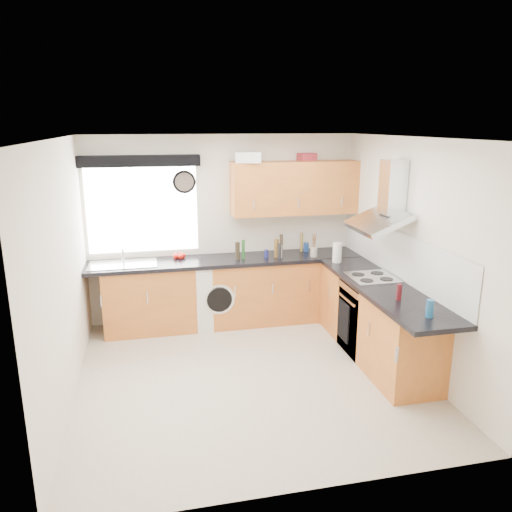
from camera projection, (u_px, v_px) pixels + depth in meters
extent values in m
plane|color=beige|center=(250.00, 375.00, 5.39)|extent=(3.60, 3.60, 0.00)
cube|color=white|center=(250.00, 138.00, 4.74)|extent=(3.60, 3.60, 0.02)
cube|color=silver|center=(223.00, 229.00, 6.76)|extent=(3.60, 0.02, 2.50)
cube|color=silver|center=(304.00, 335.00, 3.36)|extent=(3.60, 0.02, 2.50)
cube|color=silver|center=(63.00, 275.00, 4.69)|extent=(0.02, 3.60, 2.50)
cube|color=silver|center=(411.00, 254.00, 5.44)|extent=(0.02, 3.60, 2.50)
cube|color=silver|center=(143.00, 210.00, 6.46)|extent=(1.40, 0.02, 1.10)
cube|color=black|center=(140.00, 161.00, 6.21)|extent=(1.50, 0.18, 0.14)
cube|color=white|center=(397.00, 254.00, 5.74)|extent=(0.01, 3.00, 0.54)
cube|color=#AE5D24|center=(220.00, 293.00, 6.68)|extent=(3.00, 0.58, 0.86)
cube|color=#AE5D24|center=(333.00, 285.00, 7.00)|extent=(0.60, 0.60, 0.86)
cube|color=#AE5D24|center=(376.00, 322.00, 5.73)|extent=(0.58, 2.10, 0.86)
cube|color=black|center=(227.00, 260.00, 6.57)|extent=(3.60, 0.62, 0.05)
cube|color=black|center=(384.00, 288.00, 5.47)|extent=(0.62, 2.42, 0.05)
cube|color=black|center=(370.00, 317.00, 5.87)|extent=(0.56, 0.58, 0.85)
cube|color=silver|center=(372.00, 277.00, 5.74)|extent=(0.52, 0.52, 0.01)
cube|color=#AE5D24|center=(295.00, 188.00, 6.65)|extent=(1.70, 0.35, 0.70)
cube|color=silver|center=(216.00, 292.00, 6.67)|extent=(0.64, 0.62, 0.90)
cylinder|color=black|center=(184.00, 182.00, 6.47)|extent=(0.30, 0.04, 0.30)
cube|color=silver|center=(248.00, 157.00, 6.32)|extent=(0.36, 0.30, 0.13)
cube|color=#AA2D38|center=(307.00, 157.00, 6.68)|extent=(0.25, 0.23, 0.10)
cylinder|color=#A09480|center=(314.00, 252.00, 6.65)|extent=(0.12, 0.12, 0.13)
cylinder|color=silver|center=(337.00, 253.00, 6.36)|extent=(0.14, 0.14, 0.25)
cylinder|color=olive|center=(302.00, 242.00, 6.91)|extent=(0.04, 0.04, 0.26)
cylinder|color=brown|center=(280.00, 250.00, 6.64)|extent=(0.05, 0.05, 0.18)
cylinder|color=black|center=(279.00, 251.00, 6.56)|extent=(0.05, 0.05, 0.20)
cylinder|color=navy|center=(306.00, 247.00, 6.92)|extent=(0.07, 0.07, 0.12)
cylinder|color=black|center=(237.00, 251.00, 6.51)|extent=(0.06, 0.06, 0.23)
cylinder|color=#3F3223|center=(281.00, 243.00, 6.84)|extent=(0.05, 0.05, 0.26)
cylinder|color=navy|center=(266.00, 253.00, 6.63)|extent=(0.06, 0.06, 0.10)
cylinder|color=#1E521D|center=(243.00, 250.00, 6.52)|extent=(0.04, 0.04, 0.25)
cylinder|color=#9E9586|center=(280.00, 251.00, 6.59)|extent=(0.05, 0.05, 0.17)
cylinder|color=brown|center=(277.00, 248.00, 6.60)|extent=(0.07, 0.07, 0.25)
cylinder|color=#1B5483|center=(430.00, 308.00, 4.57)|extent=(0.07, 0.07, 0.17)
cylinder|color=#4E1016|center=(399.00, 292.00, 5.01)|extent=(0.05, 0.05, 0.17)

